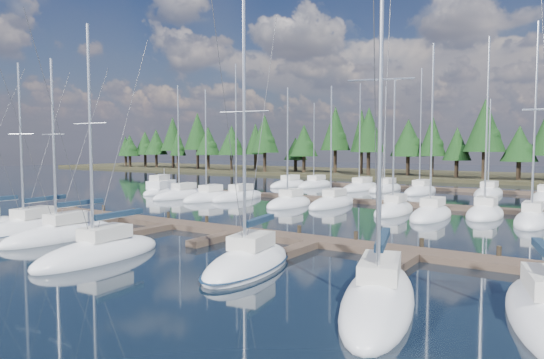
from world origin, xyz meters
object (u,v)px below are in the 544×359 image
Objects in this scene: motor_yacht_left at (161,190)px; front_sailboat_3 at (100,253)px; front_sailboat_2 at (63,235)px; front_sailboat_4 at (248,263)px; main_dock at (236,234)px; front_sailboat_1 at (30,228)px; front_sailboat_5 at (379,297)px.

front_sailboat_3 is at bearing -48.66° from motor_yacht_left.
front_sailboat_2 is 0.89× the size of front_sailboat_4.
front_sailboat_4 reaches higher than main_dock.
front_sailboat_3 is (10.97, -2.37, 0.01)m from front_sailboat_1.
front_sailboat_5 is (7.40, -1.65, 0.01)m from front_sailboat_4.
front_sailboat_3 is 0.94× the size of front_sailboat_4.
motor_yacht_left is at bearing 144.94° from main_dock.
motor_yacht_left is (-26.77, 18.79, 0.24)m from main_dock.
front_sailboat_2 is at bearing -178.33° from front_sailboat_4.
front_sailboat_5 is at bearing -12.58° from front_sailboat_4.
front_sailboat_5 is 1.87× the size of motor_yacht_left.
front_sailboat_5 is (22.20, -1.22, 0.01)m from front_sailboat_2.
front_sailboat_2 is 0.94× the size of front_sailboat_3.
front_sailboat_5 is 48.21m from motor_yacht_left.
motor_yacht_left is (-24.53, 27.88, 0.15)m from front_sailboat_3.
main_dock is at bearing -35.06° from motor_yacht_left.
front_sailboat_1 is at bearing -62.02° from motor_yacht_left.
motor_yacht_left is (-13.55, 25.51, 0.16)m from front_sailboat_1.
front_sailboat_3 is 37.13m from motor_yacht_left.
front_sailboat_1 reaches higher than main_dock.
front_sailboat_4 is 7.58m from front_sailboat_5.
front_sailboat_1 is 4.25m from front_sailboat_2.
main_dock is at bearing 131.96° from front_sailboat_4.
front_sailboat_4 is at bearing 0.71° from front_sailboat_1.
front_sailboat_5 reaches higher than front_sailboat_1.
front_sailboat_3 is (6.73, -2.18, 0.00)m from front_sailboat_2.
motor_yacht_left is (-40.00, 26.92, 0.14)m from front_sailboat_5.
front_sailboat_2 is (4.24, -0.20, 0.01)m from front_sailboat_1.
front_sailboat_1 is (-13.21, -6.72, 0.07)m from main_dock.
front_sailboat_4 is (8.07, 2.61, 0.00)m from front_sailboat_3.
front_sailboat_2 is at bearing -55.30° from motor_yacht_left.
front_sailboat_3 is 8.48m from front_sailboat_4.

